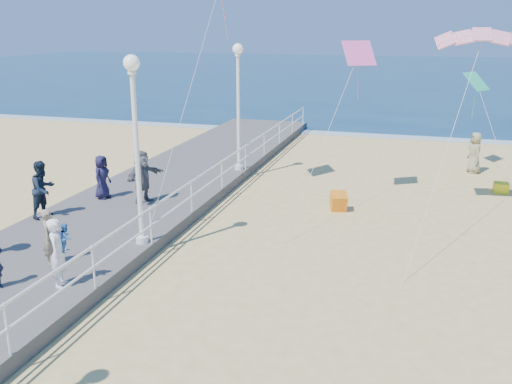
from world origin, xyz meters
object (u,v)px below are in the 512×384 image
(spectator_5, at_px, (143,177))
(lamp_post_far, at_px, (238,94))
(toddler_held, at_px, (66,238))
(spectator_4, at_px, (102,177))
(spectator_7, at_px, (43,189))
(beach_walker_c, at_px, (475,153))
(beach_chair_left, at_px, (501,188))
(box_kite, at_px, (338,203))
(woman_holding_toddler, at_px, (58,253))
(lamp_post_mid, at_px, (136,131))
(spectator_6, at_px, (50,237))

(spectator_5, bearing_deg, lamp_post_far, -2.22)
(toddler_held, distance_m, spectator_4, 7.19)
(spectator_4, bearing_deg, lamp_post_far, -29.63)
(spectator_7, distance_m, beach_walker_c, 18.26)
(beach_walker_c, xyz_separation_m, beach_chair_left, (0.86, -3.03, -0.73))
(toddler_held, height_order, beach_chair_left, toddler_held)
(beach_walker_c, bearing_deg, spectator_7, -68.11)
(spectator_4, xyz_separation_m, beach_chair_left, (14.14, 6.32, -0.99))
(spectator_4, relative_size, box_kite, 2.65)
(spectator_5, relative_size, spectator_7, 1.00)
(spectator_4, height_order, spectator_7, spectator_7)
(spectator_5, bearing_deg, toddler_held, -152.67)
(woman_holding_toddler, xyz_separation_m, beach_chair_left, (11.29, 13.00, -1.06))
(lamp_post_mid, xyz_separation_m, spectator_4, (-3.41, 3.57, -2.47))
(lamp_post_far, xyz_separation_m, beach_chair_left, (10.73, 0.89, -3.46))
(spectator_6, xyz_separation_m, beach_chair_left, (12.31, 11.91, -0.95))
(lamp_post_mid, relative_size, spectator_7, 2.83)
(spectator_6, height_order, beach_chair_left, spectator_6)
(spectator_6, bearing_deg, box_kite, -51.27)
(woman_holding_toddler, relative_size, toddler_held, 2.43)
(woman_holding_toddler, height_order, toddler_held, woman_holding_toddler)
(toddler_held, distance_m, spectator_6, 1.56)
(woman_holding_toddler, bearing_deg, spectator_5, -6.26)
(spectator_6, distance_m, box_kite, 10.09)
(lamp_post_far, relative_size, woman_holding_toddler, 3.11)
(spectator_4, relative_size, spectator_7, 0.85)
(lamp_post_mid, distance_m, lamp_post_far, 9.00)
(spectator_7, bearing_deg, beach_walker_c, -40.70)
(spectator_4, bearing_deg, beach_walker_c, -52.37)
(spectator_5, xyz_separation_m, spectator_6, (0.18, -5.55, -0.19))
(spectator_4, bearing_deg, spectator_7, 165.69)
(toddler_held, height_order, spectator_4, spectator_4)
(woman_holding_toddler, distance_m, beach_walker_c, 19.13)
(lamp_post_mid, relative_size, spectator_4, 3.35)
(lamp_post_mid, relative_size, beach_walker_c, 2.87)
(woman_holding_toddler, xyz_separation_m, spectator_4, (-2.85, 6.68, -0.06))
(lamp_post_far, relative_size, spectator_4, 3.35)
(lamp_post_mid, xyz_separation_m, box_kite, (4.85, 5.71, -3.36))
(lamp_post_mid, bearing_deg, toddler_held, -97.87)
(lamp_post_mid, bearing_deg, woman_holding_toddler, -100.20)
(lamp_post_mid, distance_m, toddler_held, 3.63)
(spectator_6, xyz_separation_m, box_kite, (6.42, 7.73, -0.85))
(woman_holding_toddler, xyz_separation_m, beach_walker_c, (10.43, 16.03, -0.33))
(lamp_post_mid, xyz_separation_m, toddler_held, (-0.41, -2.96, -2.06))
(lamp_post_far, height_order, toddler_held, lamp_post_far)
(lamp_post_mid, xyz_separation_m, beach_walker_c, (9.87, 12.92, -2.73))
(beach_chair_left, bearing_deg, spectator_7, -149.66)
(spectator_5, distance_m, beach_chair_left, 14.06)
(box_kite, bearing_deg, spectator_7, -171.99)
(lamp_post_far, relative_size, beach_chair_left, 9.67)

